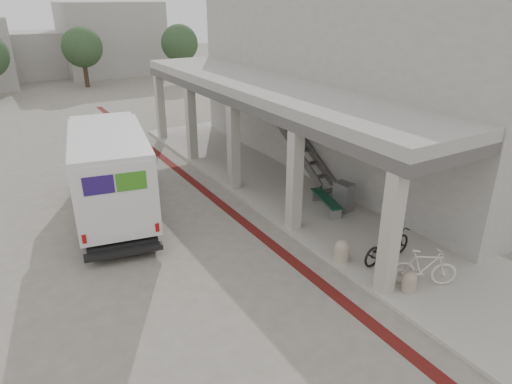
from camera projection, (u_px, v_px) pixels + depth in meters
ground at (244, 254)px, 13.47m from camera, size 120.00×120.00×0.00m
bike_lane_stripe at (241, 220)px, 15.51m from camera, size 0.35×40.00×0.01m
sidewalk at (348, 221)px, 15.33m from camera, size 4.40×28.00×0.12m
transit_building at (333, 91)px, 18.89m from camera, size 7.60×17.00×7.00m
distant_backdrop at (10, 50)px, 39.31m from camera, size 28.00×10.00×6.50m
tree_mid at (82, 47)px, 36.78m from camera, size 3.20×3.20×4.80m
tree_right at (180, 43)px, 39.77m from camera, size 3.20×3.20×4.80m
fedex_truck at (110, 169)px, 15.39m from camera, size 3.47×7.48×3.07m
bench at (326, 201)px, 15.87m from camera, size 0.90×1.94×0.45m
bollard_near at (409, 282)px, 11.48m from camera, size 0.37×0.37×0.56m
bollard_far at (342, 250)px, 12.82m from camera, size 0.42×0.42×0.63m
utility_cabinet at (343, 197)px, 15.75m from camera, size 0.56×0.69×1.02m
bicycle_black at (387, 245)px, 12.77m from camera, size 1.88×0.80×0.96m
bicycle_cream at (424, 268)px, 11.65m from camera, size 1.68×1.35×1.02m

